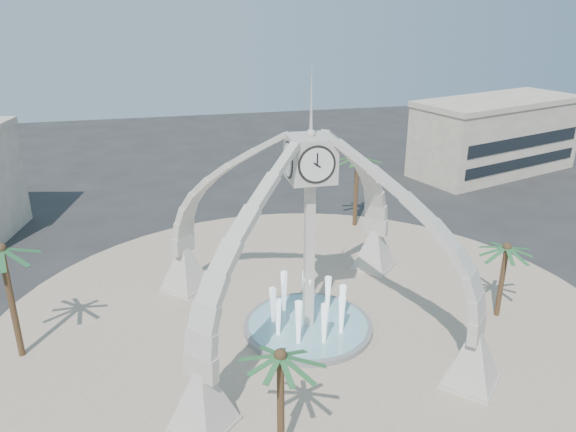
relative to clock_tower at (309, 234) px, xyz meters
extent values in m
plane|color=#282828|center=(0.00, 0.00, -6.49)|extent=(140.00, 140.00, 0.00)
cylinder|color=#BEA58D|center=(0.00, 0.00, -6.46)|extent=(40.00, 40.00, 0.06)
cube|color=#BDB4A8|center=(0.00, 0.00, -1.59)|extent=(0.55, 0.55, 9.80)
cube|color=#BDB4A8|center=(0.00, 0.00, 4.56)|extent=(2.50, 2.50, 2.50)
cone|color=#BDB4A8|center=(0.00, 0.00, 7.81)|extent=(0.20, 0.20, 4.00)
cylinder|color=white|center=(0.00, -1.29, 4.56)|extent=(1.84, 0.04, 1.84)
pyramid|color=#BDB4A8|center=(7.07, 7.07, -4.89)|extent=(3.80, 3.80, 3.20)
pyramid|color=#BDB4A8|center=(-7.07, 7.07, -4.89)|extent=(3.80, 3.80, 3.20)
pyramid|color=#BDB4A8|center=(-7.07, -7.07, -4.89)|extent=(3.80, 3.80, 3.20)
pyramid|color=#BDB4A8|center=(7.07, -7.07, -4.89)|extent=(3.80, 3.80, 3.20)
cylinder|color=gray|center=(0.00, 0.00, -6.29)|extent=(8.00, 8.00, 0.40)
cylinder|color=#81B9C0|center=(0.00, 0.00, -6.07)|extent=(7.40, 7.40, 0.04)
cone|color=white|center=(0.00, 0.00, -4.47)|extent=(0.60, 0.60, 3.20)
cube|color=beige|center=(30.00, 28.00, -2.49)|extent=(21.49, 13.79, 8.00)
cube|color=beige|center=(30.00, 28.00, 1.81)|extent=(21.87, 14.17, 0.60)
cylinder|color=brown|center=(12.39, -1.21, -3.98)|extent=(0.33, 0.33, 5.02)
cylinder|color=brown|center=(-16.83, 1.11, -3.03)|extent=(0.37, 0.37, 6.93)
cylinder|color=brown|center=(8.54, 15.57, -3.20)|extent=(0.38, 0.38, 6.59)
cylinder|color=brown|center=(-3.86, -9.70, -3.73)|extent=(0.34, 0.34, 5.52)
camera|label=1|loc=(-8.02, -28.96, 12.91)|focal=35.00mm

